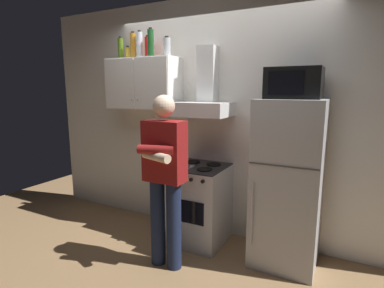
{
  "coord_description": "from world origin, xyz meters",
  "views": [
    {
      "loc": [
        1.37,
        -2.63,
        1.68
      ],
      "look_at": [
        0.0,
        0.0,
        1.15
      ],
      "focal_mm": 28.29,
      "sensor_mm": 36.0,
      "label": 1
    }
  ],
  "objects_px": {
    "bottle_spice_jar": "(128,53)",
    "bottle_liquor_amber": "(133,46)",
    "bottle_wine_green": "(151,43)",
    "bottle_vodka_clear": "(140,45)",
    "bottle_canister_steel": "(167,47)",
    "bottle_olive_oil": "(121,49)",
    "stove_oven": "(198,203)",
    "range_hood": "(204,98)",
    "person_standing": "(165,176)",
    "refrigerator": "(288,184)",
    "bottle_soda_red": "(148,47)",
    "microwave": "(294,83)",
    "upper_cabinet": "(143,84)"
  },
  "relations": [
    {
      "from": "bottle_spice_jar",
      "to": "bottle_liquor_amber",
      "type": "distance_m",
      "value": 0.12
    },
    {
      "from": "upper_cabinet",
      "to": "bottle_liquor_amber",
      "type": "bearing_deg",
      "value": 168.82
    },
    {
      "from": "bottle_wine_green",
      "to": "bottle_vodka_clear",
      "type": "xyz_separation_m",
      "value": [
        -0.19,
        0.05,
        -0.0
      ]
    },
    {
      "from": "bottle_wine_green",
      "to": "bottle_vodka_clear",
      "type": "relative_size",
      "value": 1.02
    },
    {
      "from": "refrigerator",
      "to": "bottle_olive_oil",
      "type": "bearing_deg",
      "value": 175.86
    },
    {
      "from": "bottle_wine_green",
      "to": "range_hood",
      "type": "bearing_deg",
      "value": 1.64
    },
    {
      "from": "bottle_spice_jar",
      "to": "bottle_soda_red",
      "type": "relative_size",
      "value": 0.61
    },
    {
      "from": "upper_cabinet",
      "to": "person_standing",
      "type": "height_order",
      "value": "upper_cabinet"
    },
    {
      "from": "upper_cabinet",
      "to": "bottle_wine_green",
      "type": "height_order",
      "value": "bottle_wine_green"
    },
    {
      "from": "stove_oven",
      "to": "bottle_olive_oil",
      "type": "height_order",
      "value": "bottle_olive_oil"
    },
    {
      "from": "range_hood",
      "to": "microwave",
      "type": "bearing_deg",
      "value": -6.46
    },
    {
      "from": "bottle_spice_jar",
      "to": "bottle_olive_oil",
      "type": "xyz_separation_m",
      "value": [
        -0.1,
        -0.01,
        0.06
      ]
    },
    {
      "from": "bottle_spice_jar",
      "to": "stove_oven",
      "type": "bearing_deg",
      "value": -8.88
    },
    {
      "from": "range_hood",
      "to": "refrigerator",
      "type": "bearing_deg",
      "value": -7.55
    },
    {
      "from": "stove_oven",
      "to": "refrigerator",
      "type": "distance_m",
      "value": 1.02
    },
    {
      "from": "refrigerator",
      "to": "bottle_soda_red",
      "type": "distance_m",
      "value": 2.2
    },
    {
      "from": "person_standing",
      "to": "bottle_liquor_amber",
      "type": "xyz_separation_m",
      "value": [
        -0.91,
        0.76,
        1.3
      ]
    },
    {
      "from": "bottle_olive_oil",
      "to": "refrigerator",
      "type": "bearing_deg",
      "value": -4.14
    },
    {
      "from": "range_hood",
      "to": "stove_oven",
      "type": "bearing_deg",
      "value": -90.0
    },
    {
      "from": "upper_cabinet",
      "to": "bottle_liquor_amber",
      "type": "relative_size",
      "value": 2.84
    },
    {
      "from": "stove_oven",
      "to": "bottle_wine_green",
      "type": "relative_size",
      "value": 2.67
    },
    {
      "from": "bottle_spice_jar",
      "to": "bottle_canister_steel",
      "type": "xyz_separation_m",
      "value": [
        0.6,
        -0.05,
        0.03
      ]
    },
    {
      "from": "bottle_spice_jar",
      "to": "refrigerator",
      "type": "bearing_deg",
      "value": -4.67
    },
    {
      "from": "refrigerator",
      "to": "microwave",
      "type": "relative_size",
      "value": 3.33
    },
    {
      "from": "bottle_vodka_clear",
      "to": "stove_oven",
      "type": "bearing_deg",
      "value": -10.31
    },
    {
      "from": "stove_oven",
      "to": "bottle_liquor_amber",
      "type": "relative_size",
      "value": 2.76
    },
    {
      "from": "microwave",
      "to": "bottle_wine_green",
      "type": "height_order",
      "value": "bottle_wine_green"
    },
    {
      "from": "bottle_vodka_clear",
      "to": "bottle_spice_jar",
      "type": "bearing_deg",
      "value": 177.77
    },
    {
      "from": "bottle_liquor_amber",
      "to": "range_hood",
      "type": "bearing_deg",
      "value": -1.82
    },
    {
      "from": "bottle_wine_green",
      "to": "bottle_liquor_amber",
      "type": "relative_size",
      "value": 1.03
    },
    {
      "from": "stove_oven",
      "to": "bottle_liquor_amber",
      "type": "distance_m",
      "value": 2.02
    },
    {
      "from": "bottle_canister_steel",
      "to": "upper_cabinet",
      "type": "bearing_deg",
      "value": 177.77
    },
    {
      "from": "bottle_spice_jar",
      "to": "bottle_vodka_clear",
      "type": "bearing_deg",
      "value": -2.23
    },
    {
      "from": "stove_oven",
      "to": "range_hood",
      "type": "height_order",
      "value": "range_hood"
    },
    {
      "from": "bottle_canister_steel",
      "to": "bottle_olive_oil",
      "type": "xyz_separation_m",
      "value": [
        -0.69,
        0.04,
        0.03
      ]
    },
    {
      "from": "refrigerator",
      "to": "bottle_liquor_amber",
      "type": "height_order",
      "value": "bottle_liquor_amber"
    },
    {
      "from": "bottle_canister_steel",
      "to": "range_hood",
      "type": "bearing_deg",
      "value": 1.84
    },
    {
      "from": "bottle_vodka_clear",
      "to": "person_standing",
      "type": "bearing_deg",
      "value": -43.18
    },
    {
      "from": "microwave",
      "to": "bottle_soda_red",
      "type": "height_order",
      "value": "bottle_soda_red"
    },
    {
      "from": "bottle_vodka_clear",
      "to": "bottle_liquor_amber",
      "type": "xyz_separation_m",
      "value": [
        -0.1,
        0.0,
        -0.0
      ]
    },
    {
      "from": "stove_oven",
      "to": "bottle_vodka_clear",
      "type": "bearing_deg",
      "value": 169.69
    },
    {
      "from": "bottle_liquor_amber",
      "to": "bottle_soda_red",
      "type": "relative_size",
      "value": 1.22
    },
    {
      "from": "upper_cabinet",
      "to": "bottle_liquor_amber",
      "type": "xyz_separation_m",
      "value": [
        -0.16,
        0.03,
        0.45
      ]
    },
    {
      "from": "refrigerator",
      "to": "microwave",
      "type": "xyz_separation_m",
      "value": [
        -0.0,
        0.02,
        0.94
      ]
    },
    {
      "from": "range_hood",
      "to": "bottle_soda_red",
      "type": "height_order",
      "value": "bottle_soda_red"
    },
    {
      "from": "range_hood",
      "to": "person_standing",
      "type": "height_order",
      "value": "range_hood"
    },
    {
      "from": "bottle_canister_steel",
      "to": "bottle_liquor_amber",
      "type": "xyz_separation_m",
      "value": [
        -0.51,
        0.05,
        0.05
      ]
    },
    {
      "from": "person_standing",
      "to": "bottle_wine_green",
      "type": "bearing_deg",
      "value": 130.92
    },
    {
      "from": "bottle_olive_oil",
      "to": "bottle_spice_jar",
      "type": "bearing_deg",
      "value": 6.54
    },
    {
      "from": "bottle_liquor_amber",
      "to": "bottle_soda_red",
      "type": "bearing_deg",
      "value": 2.95
    }
  ]
}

